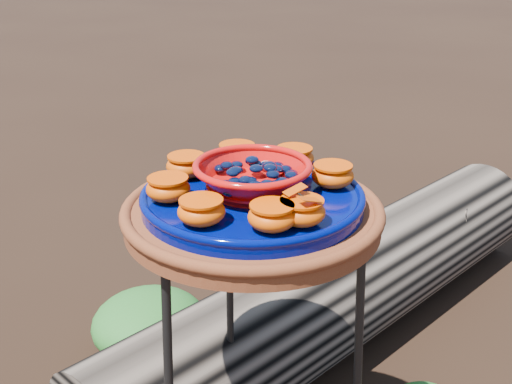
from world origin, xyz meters
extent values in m
cylinder|color=maroon|center=(0.00, 0.00, 0.72)|extent=(0.45, 0.45, 0.04)
cylinder|color=#000042|center=(0.00, 0.00, 0.75)|extent=(0.39, 0.39, 0.03)
ellipsoid|color=#D84C06|center=(0.04, -0.14, 0.78)|extent=(0.08, 0.08, 0.04)
ellipsoid|color=#D84C06|center=(0.15, -0.01, 0.78)|extent=(0.08, 0.08, 0.04)
ellipsoid|color=#D84C06|center=(0.11, 0.10, 0.78)|extent=(0.08, 0.08, 0.04)
ellipsoid|color=#D84C06|center=(0.01, 0.15, 0.78)|extent=(0.08, 0.08, 0.04)
ellipsoid|color=#D84C06|center=(-0.10, 0.11, 0.78)|extent=(0.08, 0.08, 0.04)
ellipsoid|color=#D84C06|center=(-0.15, 0.01, 0.78)|extent=(0.08, 0.08, 0.04)
ellipsoid|color=#D84C06|center=(-0.11, -0.10, 0.78)|extent=(0.08, 0.08, 0.04)
ellipsoid|color=#D84C06|center=(-0.01, -0.15, 0.78)|extent=(0.08, 0.08, 0.04)
ellipsoid|color=#256924|center=(-0.15, 0.66, 0.09)|extent=(0.35, 0.35, 0.17)
camera|label=1|loc=(-0.26, -1.00, 1.20)|focal=45.00mm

